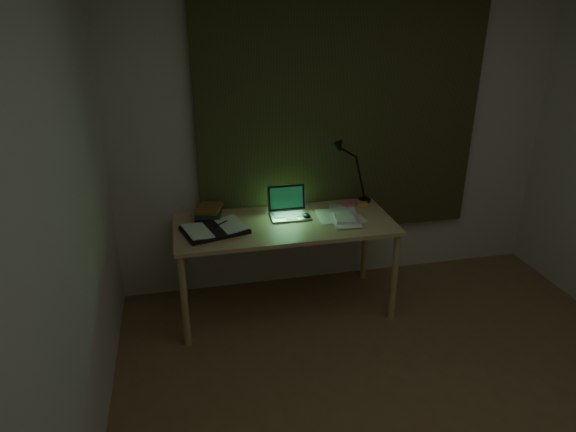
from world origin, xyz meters
name	(u,v)px	position (x,y,z in m)	size (l,w,h in m)	color
wall_back	(340,132)	(0.00, 2.00, 1.25)	(3.50, 0.00, 2.50)	beige
wall_left	(40,291)	(-1.75, 0.00, 1.25)	(0.00, 4.00, 2.50)	beige
curtain	(342,107)	(0.00, 1.96, 1.45)	(2.20, 0.06, 2.00)	#2C2F17
desk	(285,266)	(-0.53, 1.58, 0.36)	(1.58, 0.69, 0.72)	tan
laptop	(290,204)	(-0.47, 1.67, 0.82)	(0.29, 0.32, 0.21)	#B9BABE
open_textbook	(215,229)	(-1.03, 1.53, 0.74)	(0.42, 0.30, 0.04)	silver
book_stack	(209,212)	(-1.05, 1.79, 0.76)	(0.18, 0.22, 0.09)	silver
loose_papers	(337,217)	(-0.13, 1.57, 0.73)	(0.32, 0.34, 0.02)	silver
mouse	(307,216)	(-0.35, 1.62, 0.74)	(0.05, 0.09, 0.03)	black
sticky_yellow	(362,203)	(0.14, 1.80, 0.73)	(0.08, 0.08, 0.02)	gold
sticky_pink	(348,204)	(0.02, 1.79, 0.73)	(0.08, 0.08, 0.02)	#FF638B
desk_lamp	(366,169)	(0.18, 1.85, 0.99)	(0.36, 0.28, 0.53)	black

